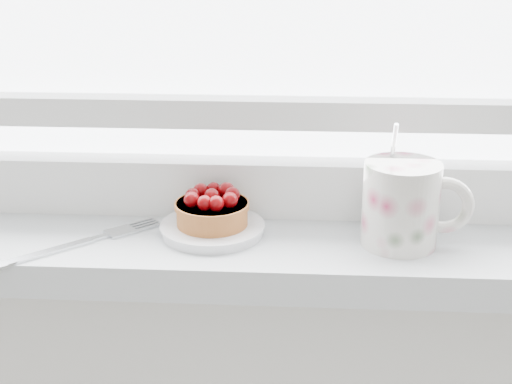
# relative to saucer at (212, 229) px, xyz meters

# --- Properties ---
(saucer) EXTENTS (0.12, 0.12, 0.01)m
(saucer) POSITION_rel_saucer_xyz_m (0.00, 0.00, 0.00)
(saucer) COLOR silver
(saucer) RESTS_ON windowsill
(raspberry_tart) EXTENTS (0.09, 0.09, 0.05)m
(raspberry_tart) POSITION_rel_saucer_xyz_m (0.00, 0.00, 0.03)
(raspberry_tart) COLOR #964F20
(raspberry_tart) RESTS_ON saucer
(floral_mug) EXTENTS (0.13, 0.10, 0.14)m
(floral_mug) POSITION_rel_saucer_xyz_m (0.22, -0.02, 0.04)
(floral_mug) COLOR silver
(floral_mug) RESTS_ON windowsill
(fork) EXTENTS (0.17, 0.16, 0.00)m
(fork) POSITION_rel_saucer_xyz_m (-0.15, -0.04, -0.00)
(fork) COLOR silver
(fork) RESTS_ON windowsill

